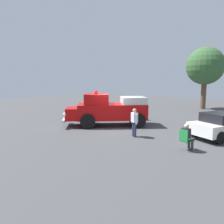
{
  "coord_description": "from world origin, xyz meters",
  "views": [
    {
      "loc": [
        -11.74,
        -9.01,
        3.26
      ],
      "look_at": [
        0.52,
        0.35,
        1.0
      ],
      "focal_mm": 34.1,
      "sensor_mm": 36.0,
      "label": 1
    }
  ],
  "objects_px": {
    "vintage_fire_truck": "(109,109)",
    "spectator_standing": "(134,121)",
    "lawn_chair_near_truck": "(185,138)",
    "lawn_chair_spare": "(141,113)",
    "oak_tree_right": "(205,66)",
    "spectator_seated": "(187,136)"
  },
  "relations": [
    {
      "from": "vintage_fire_truck",
      "to": "lawn_chair_spare",
      "type": "height_order",
      "value": "vintage_fire_truck"
    },
    {
      "from": "vintage_fire_truck",
      "to": "spectator_standing",
      "type": "bearing_deg",
      "value": -117.07
    },
    {
      "from": "lawn_chair_near_truck",
      "to": "oak_tree_right",
      "type": "bearing_deg",
      "value": 11.82
    },
    {
      "from": "vintage_fire_truck",
      "to": "oak_tree_right",
      "type": "xyz_separation_m",
      "value": [
        14.1,
        -2.96,
        3.7
      ]
    },
    {
      "from": "spectator_standing",
      "to": "lawn_chair_spare",
      "type": "bearing_deg",
      "value": 26.05
    },
    {
      "from": "lawn_chair_spare",
      "to": "spectator_seated",
      "type": "distance_m",
      "value": 7.98
    },
    {
      "from": "spectator_standing",
      "to": "oak_tree_right",
      "type": "relative_size",
      "value": 0.24
    },
    {
      "from": "spectator_standing",
      "to": "spectator_seated",
      "type": "bearing_deg",
      "value": -100.33
    },
    {
      "from": "spectator_standing",
      "to": "oak_tree_right",
      "type": "bearing_deg",
      "value": 0.81
    },
    {
      "from": "spectator_seated",
      "to": "spectator_standing",
      "type": "xyz_separation_m",
      "value": [
        0.6,
        3.27,
        0.27
      ]
    },
    {
      "from": "lawn_chair_near_truck",
      "to": "oak_tree_right",
      "type": "relative_size",
      "value": 0.14
    },
    {
      "from": "lawn_chair_spare",
      "to": "oak_tree_right",
      "type": "bearing_deg",
      "value": -11.63
    },
    {
      "from": "lawn_chair_near_truck",
      "to": "lawn_chair_spare",
      "type": "relative_size",
      "value": 1.0
    },
    {
      "from": "spectator_standing",
      "to": "oak_tree_right",
      "type": "height_order",
      "value": "oak_tree_right"
    },
    {
      "from": "vintage_fire_truck",
      "to": "spectator_seated",
      "type": "relative_size",
      "value": 4.56
    },
    {
      "from": "spectator_standing",
      "to": "lawn_chair_near_truck",
      "type": "bearing_deg",
      "value": -102.57
    },
    {
      "from": "vintage_fire_truck",
      "to": "lawn_chair_near_truck",
      "type": "height_order",
      "value": "vintage_fire_truck"
    },
    {
      "from": "vintage_fire_truck",
      "to": "oak_tree_right",
      "type": "height_order",
      "value": "oak_tree_right"
    },
    {
      "from": "lawn_chair_near_truck",
      "to": "lawn_chair_spare",
      "type": "bearing_deg",
      "value": 44.78
    },
    {
      "from": "vintage_fire_truck",
      "to": "spectator_standing",
      "type": "relative_size",
      "value": 3.51
    },
    {
      "from": "vintage_fire_truck",
      "to": "spectator_seated",
      "type": "xyz_separation_m",
      "value": [
        -2.22,
        -6.45,
        -0.5
      ]
    },
    {
      "from": "lawn_chair_spare",
      "to": "spectator_standing",
      "type": "xyz_separation_m",
      "value": [
        -4.98,
        -2.43,
        0.37
      ]
    }
  ]
}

